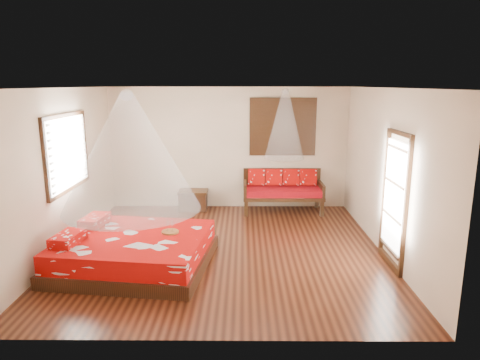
{
  "coord_description": "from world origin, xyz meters",
  "views": [
    {
      "loc": [
        0.34,
        -7.1,
        2.86
      ],
      "look_at": [
        0.28,
        0.49,
        1.15
      ],
      "focal_mm": 32.0,
      "sensor_mm": 36.0,
      "label": 1
    }
  ],
  "objects": [
    {
      "name": "wine_tray",
      "position": [
        -0.85,
        -0.53,
        0.56
      ],
      "size": [
        0.28,
        0.28,
        0.22
      ],
      "rotation": [
        0.0,
        0.0,
        -0.29
      ],
      "color": "brown",
      "rests_on": "bed"
    },
    {
      "name": "room",
      "position": [
        0.0,
        0.0,
        1.4
      ],
      "size": [
        5.54,
        5.54,
        2.84
      ],
      "color": "black",
      "rests_on": "ground"
    },
    {
      "name": "daybed",
      "position": [
        1.24,
        2.38,
        0.52
      ],
      "size": [
        1.79,
        0.8,
        0.95
      ],
      "color": "black",
      "rests_on": "floor"
    },
    {
      "name": "bed",
      "position": [
        -1.41,
        -0.69,
        0.25
      ],
      "size": [
        2.54,
        2.35,
        0.65
      ],
      "rotation": [
        0.0,
        0.0,
        -0.13
      ],
      "color": "black",
      "rests_on": "floor"
    },
    {
      "name": "window_left",
      "position": [
        -2.71,
        0.2,
        1.7
      ],
      "size": [
        0.1,
        1.74,
        1.34
      ],
      "color": "black",
      "rests_on": "wall_left"
    },
    {
      "name": "mosquito_net_main",
      "position": [
        -1.39,
        -0.69,
        1.85
      ],
      "size": [
        2.12,
        2.12,
        1.8
      ],
      "primitive_type": "cone",
      "color": "white",
      "rests_on": "ceiling"
    },
    {
      "name": "shutter_panel",
      "position": [
        1.24,
        2.72,
        1.9
      ],
      "size": [
        1.52,
        0.06,
        1.32
      ],
      "color": "black",
      "rests_on": "wall_back"
    },
    {
      "name": "mosquito_net_daybed",
      "position": [
        1.24,
        2.25,
        2.0
      ],
      "size": [
        0.88,
        0.88,
        1.5
      ],
      "primitive_type": "cone",
      "color": "white",
      "rests_on": "ceiling"
    },
    {
      "name": "storage_chest",
      "position": [
        -0.82,
        2.45,
        0.23
      ],
      "size": [
        0.67,
        0.49,
        0.46
      ],
      "rotation": [
        0.0,
        0.0,
        -0.0
      ],
      "color": "black",
      "rests_on": "floor"
    },
    {
      "name": "glazed_door",
      "position": [
        2.72,
        -0.6,
        1.07
      ],
      "size": [
        0.08,
        1.02,
        2.16
      ],
      "color": "black",
      "rests_on": "floor"
    }
  ]
}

